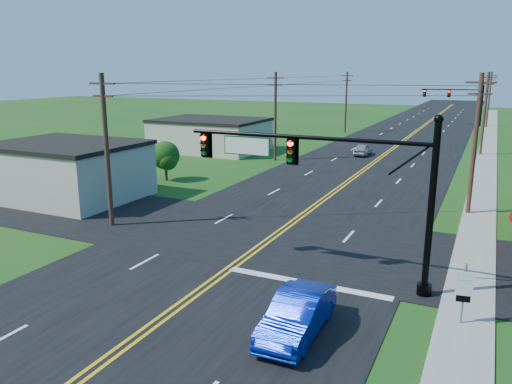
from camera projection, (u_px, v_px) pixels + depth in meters
The scene contains 18 objects.
ground at pixel (130, 339), 17.38m from camera, with size 260.00×260.00×0.00m, color #164614.
road_main at pixel (394, 147), 61.31m from camera, with size 16.00×220.00×0.04m, color black.
road_cross at pixel (269, 237), 27.92m from camera, with size 70.00×10.00×0.04m, color black.
sidewalk at pixel (485, 167), 48.16m from camera, with size 2.00×160.00×0.08m, color gray.
signal_mast_main at pixel (324, 174), 21.49m from camera, with size 11.30×0.60×7.48m.
signal_mast_far at pixel (455, 98), 84.75m from camera, with size 10.98×0.60×7.48m.
cream_bldg_near at pixel (67, 170), 36.25m from camera, with size 10.20×8.20×4.10m.
cream_bldg_far at pixel (210, 135), 58.22m from camera, with size 12.20×9.20×3.70m.
utility_pole_left_a at pixel (107, 148), 29.00m from camera, with size 1.80×0.28×9.00m.
utility_pole_left_b at pixel (275, 115), 50.96m from camera, with size 1.80×0.28×9.00m.
utility_pole_left_c at pixel (346, 101), 74.68m from camera, with size 1.80×0.28×9.00m.
utility_pole_right_a at pixel (475, 142), 31.53m from camera, with size 1.80×0.28×9.00m.
utility_pole_right_b at pixel (485, 112), 54.37m from camera, with size 1.80×0.28×9.00m.
utility_pole_right_c at pixel (489, 99), 80.73m from camera, with size 1.80×0.28×9.00m.
tree_left at pixel (165, 155), 42.01m from camera, with size 2.40×2.40×3.37m.
blue_car at pixel (297, 315), 17.49m from camera, with size 1.59×4.56×1.50m, color #071FA1.
distant_car at pixel (363, 150), 54.84m from camera, with size 1.51×3.76×1.28m, color #AFAEB3.
route_sign at pixel (464, 290), 18.01m from camera, with size 0.60×0.15×2.41m.
Camera 1 is at (10.66, -12.30, 9.09)m, focal length 35.00 mm.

